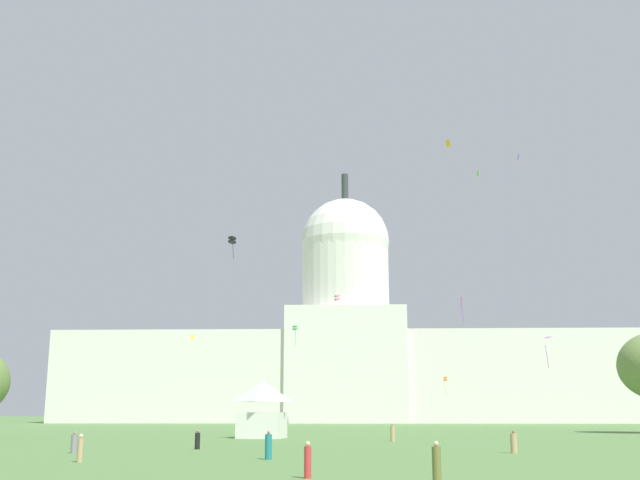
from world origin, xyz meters
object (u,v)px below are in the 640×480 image
person_tan_edge_west (514,443)px  person_red_mid_center (308,461)px  kite_green_mid (295,328)px  kite_blue_high (518,158)px  person_grey_front_right (74,443)px  person_teal_lawn_far_left (268,446)px  kite_orange_low (445,379)px  kite_gold_high (448,144)px  person_black_mid_right (197,441)px  kite_black_mid (232,240)px  capitol_building (346,353)px  kite_violet_low (545,343)px  event_tent (262,409)px  kite_pink_mid (337,298)px  kite_lime_high (478,175)px  kite_magenta_mid (461,303)px  kite_yellow_mid (192,337)px  person_tan_back_center (80,449)px  person_tan_mid_left (393,433)px  person_olive_lawn_far_right (437,464)px

person_tan_edge_west → person_red_mid_center: size_ratio=0.97×
kite_green_mid → kite_blue_high: kite_blue_high is taller
person_grey_front_right → kite_blue_high: 139.14m
person_teal_lawn_far_left → kite_orange_low: (26.36, 127.08, 9.09)m
person_teal_lawn_far_left → kite_blue_high: size_ratio=0.45×
person_red_mid_center → kite_gold_high: bearing=41.6°
person_black_mid_right → kite_black_mid: bearing=-157.9°
capitol_building → kite_violet_low: 100.35m
event_tent → kite_gold_high: size_ratio=2.57×
event_tent → person_teal_lawn_far_left: event_tent is taller
person_teal_lawn_far_left → kite_pink_mid: kite_pink_mid is taller
kite_black_mid → kite_gold_high: kite_gold_high is taller
kite_violet_low → kite_lime_high: size_ratio=1.07×
kite_magenta_mid → kite_lime_high: kite_lime_high is taller
person_black_mid_right → kite_yellow_mid: 107.55m
kite_lime_high → kite_magenta_mid: bearing=-171.4°
person_red_mid_center → kite_black_mid: (-16.97, 84.76, 29.07)m
kite_violet_low → kite_pink_mid: bearing=172.8°
person_tan_back_center → person_red_mid_center: size_ratio=1.00×
kite_blue_high → person_tan_mid_left: bearing=19.8°
kite_violet_low → person_teal_lawn_far_left: bearing=-60.6°
kite_black_mid → kite_lime_high: (48.24, 49.05, 25.61)m
person_tan_edge_west → kite_yellow_mid: 119.33m
kite_gold_high → person_tan_mid_left: bearing=137.1°
capitol_building → kite_lime_high: 57.95m
kite_yellow_mid → kite_magenta_mid: bearing=-12.0°
person_tan_edge_west → kite_black_mid: bearing=129.5°
capitol_building → kite_lime_high: (30.53, -31.29, 38.05)m
capitol_building → kite_violet_low: bearing=-74.2°
capitol_building → kite_blue_high: bearing=-39.3°
event_tent → kite_orange_low: kite_orange_low is taller
person_teal_lawn_far_left → kite_magenta_mid: size_ratio=0.44×
kite_pink_mid → kite_orange_low: bearing=-103.7°
person_red_mid_center → kite_green_mid: (-10.04, 130.96, 19.65)m
kite_violet_low → kite_orange_low: kite_violet_low is taller
person_tan_back_center → person_teal_lawn_far_left: person_teal_lawn_far_left is taller
kite_violet_low → kite_blue_high: (12.30, 64.01, 47.08)m
kite_black_mid → person_grey_front_right: bearing=127.1°
person_red_mid_center → kite_green_mid: kite_green_mid is taller
kite_yellow_mid → kite_gold_high: 75.62m
person_tan_edge_west → kite_violet_low: kite_violet_low is taller
person_tan_back_center → kite_blue_high: bearing=-32.8°
person_olive_lawn_far_right → person_tan_back_center: person_olive_lawn_far_right is taller
kite_gold_high → person_grey_front_right: bearing=123.3°
person_grey_front_right → person_teal_lawn_far_left: 16.35m
kite_black_mid → kite_pink_mid: bearing=-69.8°
kite_magenta_mid → person_red_mid_center: bearing=-151.1°
person_olive_lawn_far_right → person_red_mid_center: size_ratio=1.06×
event_tent → kite_black_mid: size_ratio=1.72×
event_tent → person_red_mid_center: bearing=-72.9°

